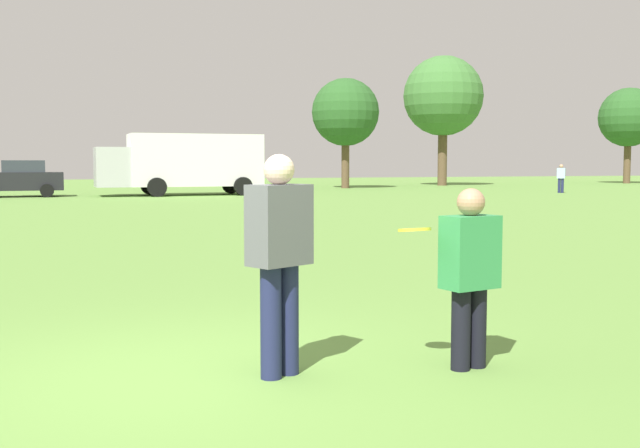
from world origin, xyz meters
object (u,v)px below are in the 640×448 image
player_thrower (279,252)px  box_truck (184,162)px  player_defender (470,269)px  parked_car_near_right (20,178)px  bystander_sideline_watcher (561,177)px  frisbee (415,230)px

player_thrower → box_truck: bearing=82.5°
player_defender → parked_car_near_right: parked_car_near_right is taller
player_thrower → parked_car_near_right: (-3.55, 34.83, -0.08)m
parked_car_near_right → bystander_sideline_watcher: parked_car_near_right is taller
player_defender → bystander_sideline_watcher: size_ratio=0.93×
player_thrower → box_truck: size_ratio=0.21×
player_thrower → frisbee: 1.11m
frisbee → box_truck: box_truck is taller
frisbee → bystander_sideline_watcher: (24.06, 30.53, -0.25)m
player_defender → frisbee: player_defender is taller
player_thrower → player_defender: bearing=-10.6°
player_thrower → box_truck: (4.48, 34.08, 0.75)m
frisbee → bystander_sideline_watcher: bearing=51.8°
parked_car_near_right → box_truck: 8.10m
player_thrower → box_truck: 34.38m
frisbee → bystander_sideline_watcher: size_ratio=0.17×
parked_car_near_right → player_defender: bearing=-81.8°
frisbee → parked_car_near_right: bearing=97.5°
frisbee → parked_car_near_right: size_ratio=0.06×
player_defender → box_truck: 34.50m
player_defender → box_truck: bearing=85.1°
player_thrower → parked_car_near_right: 35.01m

